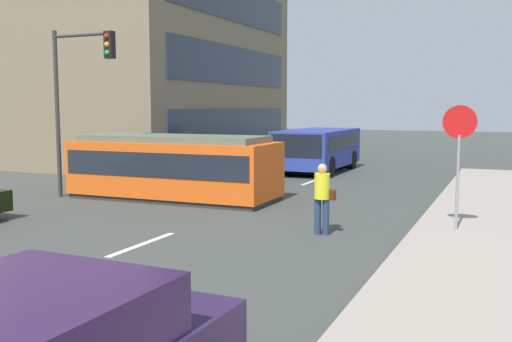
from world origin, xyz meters
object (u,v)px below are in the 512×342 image
Objects in this scene: streetcar_tram at (174,166)px; pedestrian_crossing at (322,195)px; stop_sign at (459,141)px; traffic_light_mast at (77,83)px; parked_sedan_far at (174,165)px; city_bus at (318,148)px.

streetcar_tram reaches higher than pedestrian_crossing.
traffic_light_mast reaches higher than stop_sign.
pedestrian_crossing is 0.31× the size of traffic_light_mast.
streetcar_tram reaches higher than parked_sedan_far.
stop_sign reaches higher than streetcar_tram.
city_bus is 13.51m from stop_sign.
streetcar_tram is 4.05× the size of pedestrian_crossing.
parked_sedan_far is at bearing 152.24° from stop_sign.
streetcar_tram is 2.35× the size of stop_sign.
city_bus is at bearing 79.04° from streetcar_tram.
traffic_light_mast reaches higher than city_bus.
city_bus is 13.32m from pedestrian_crossing.
traffic_light_mast is (-11.75, 0.88, 1.56)m from stop_sign.
streetcar_tram is at bearing 167.26° from stop_sign.
streetcar_tram is at bearing -58.21° from parked_sedan_far.
pedestrian_crossing is 0.58× the size of stop_sign.
city_bus is (1.83, 9.46, 0.04)m from streetcar_tram.
streetcar_tram is 9.18m from stop_sign.
pedestrian_crossing reaches higher than parked_sedan_far.
pedestrian_crossing is at bearing -27.96° from streetcar_tram.
city_bus is at bearing 121.62° from stop_sign.
city_bus reaches higher than pedestrian_crossing.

